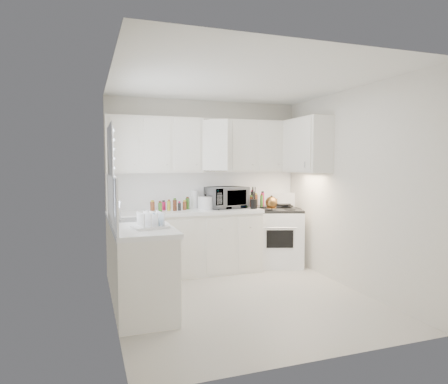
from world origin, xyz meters
name	(u,v)px	position (x,y,z in m)	size (l,w,h in m)	color
floor	(243,299)	(0.00, 0.00, 0.00)	(3.20, 3.20, 0.00)	beige
ceiling	(244,80)	(0.00, 0.00, 2.60)	(3.20, 3.20, 0.00)	white
wall_back	(205,185)	(0.00, 1.60, 1.30)	(3.00, 3.00, 0.00)	silver
wall_front	(318,206)	(0.00, -1.60, 1.30)	(3.00, 3.00, 0.00)	silver
wall_left	(112,195)	(-1.50, 0.00, 1.30)	(3.20, 3.20, 0.00)	silver
wall_right	(350,189)	(1.50, 0.00, 1.30)	(3.20, 3.20, 0.00)	silver
window_blinds	(112,171)	(-1.48, 0.35, 1.55)	(0.06, 0.96, 1.06)	white
lower_cabinets_back	(186,244)	(-0.39, 1.30, 0.45)	(2.22, 0.60, 0.90)	silver
lower_cabinets_left	(140,267)	(-1.20, 0.20, 0.45)	(0.60, 1.60, 0.90)	silver
countertop_back	(186,212)	(-0.39, 1.29, 0.93)	(2.24, 0.64, 0.05)	white
countertop_left	(140,226)	(-1.19, 0.20, 0.93)	(0.64, 1.62, 0.05)	white
backsplash_back	(205,190)	(0.00, 1.59, 1.23)	(2.98, 0.02, 0.55)	white
backsplash_left	(112,201)	(-1.49, 0.20, 1.23)	(0.02, 1.60, 0.55)	white
upper_cabinets_back	(208,172)	(0.00, 1.44, 1.50)	(3.00, 0.33, 0.80)	silver
upper_cabinets_right	(306,172)	(1.33, 0.82, 1.50)	(0.33, 0.90, 0.80)	silver
sink	(136,210)	(-1.19, 0.55, 1.07)	(0.42, 0.38, 0.30)	gray
stove	(277,229)	(1.11, 1.31, 0.58)	(0.76, 0.62, 1.17)	white
tea_kettle	(271,202)	(0.93, 1.15, 1.05)	(0.23, 0.20, 0.22)	brown
frying_pan	(283,204)	(1.29, 1.47, 0.97)	(0.27, 0.45, 0.04)	black
microwave	(227,195)	(0.27, 1.36, 1.15)	(0.59, 0.33, 0.40)	gray
rice_cooker	(205,202)	(-0.09, 1.30, 1.06)	(0.23, 0.23, 0.23)	white
paper_towel	(195,199)	(-0.19, 1.52, 1.08)	(0.12, 0.12, 0.27)	white
utensil_crock	(254,197)	(0.63, 1.14, 1.12)	(0.11, 0.11, 0.34)	black
dish_rack	(150,219)	(-1.13, -0.15, 1.05)	(0.36, 0.27, 0.20)	white
spice_left_0	(153,206)	(-0.85, 1.42, 1.02)	(0.06, 0.06, 0.13)	brown
spice_left_1	(159,207)	(-0.78, 1.33, 1.02)	(0.06, 0.06, 0.13)	#3D7226
spice_left_2	(163,206)	(-0.70, 1.42, 1.02)	(0.06, 0.06, 0.13)	#CB1B53
spice_left_3	(169,206)	(-0.62, 1.33, 1.02)	(0.06, 0.06, 0.13)	gold
spice_left_4	(173,205)	(-0.55, 1.42, 1.02)	(0.06, 0.06, 0.13)	#512817
spice_left_5	(179,206)	(-0.47, 1.33, 1.02)	(0.06, 0.06, 0.13)	black
spice_left_6	(183,205)	(-0.40, 1.42, 1.02)	(0.06, 0.06, 0.13)	brown
spice_left_7	(189,205)	(-0.32, 1.33, 1.02)	(0.06, 0.06, 0.13)	#3D7226
sauce_right_0	(243,201)	(0.58, 1.46, 1.05)	(0.06, 0.06, 0.19)	#CB1B53
sauce_right_1	(248,201)	(0.64, 1.40, 1.05)	(0.06, 0.06, 0.19)	gold
sauce_right_2	(249,200)	(0.69, 1.46, 1.05)	(0.06, 0.06, 0.19)	#512817
sauce_right_3	(254,201)	(0.74, 1.40, 1.05)	(0.06, 0.06, 0.19)	black
sauce_right_4	(256,200)	(0.80, 1.46, 1.05)	(0.06, 0.06, 0.19)	brown
sauce_right_5	(260,200)	(0.85, 1.40, 1.05)	(0.06, 0.06, 0.19)	#3D7226
sauce_right_6	(262,200)	(0.91, 1.46, 1.05)	(0.06, 0.06, 0.19)	#CB1B53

